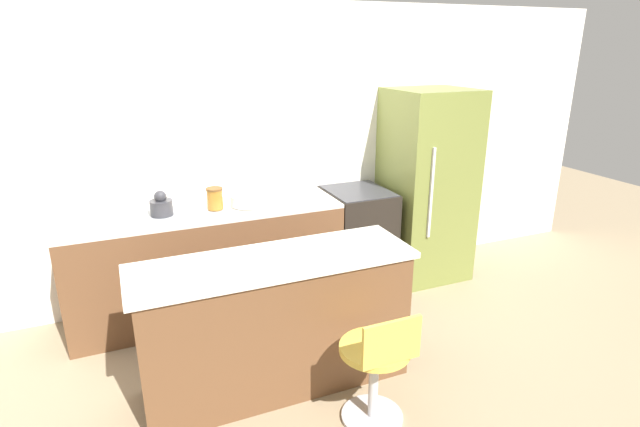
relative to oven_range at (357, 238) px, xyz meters
The scene contains 10 objects.
ground_plane 1.23m from the oven_range, 162.85° to the right, with size 14.00×14.00×0.00m, color #998466.
wall_back 1.41m from the oven_range, 162.23° to the left, with size 8.00×0.06×2.60m.
back_counter 1.42m from the oven_range, behind, with size 2.25×0.63×0.95m.
kitchen_island 1.66m from the oven_range, 135.98° to the right, with size 1.84×0.57×0.94m.
oven_range is the anchor object (origin of this frame).
refrigerator 0.86m from the oven_range, ahead, with size 0.75×0.74×1.85m.
stool_chair 1.91m from the oven_range, 113.40° to the right, with size 0.43×0.43×0.80m.
kettle 1.84m from the oven_range, behind, with size 0.18×0.18×0.20m.
mixing_bowl 1.18m from the oven_range, behind, with size 0.29×0.29×0.09m.
canister_jar 1.45m from the oven_range, behind, with size 0.14×0.14×0.18m.
Camera 1 is at (-0.98, -3.62, 2.24)m, focal length 28.00 mm.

